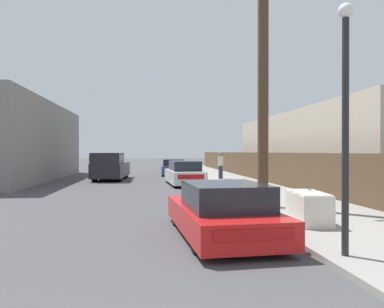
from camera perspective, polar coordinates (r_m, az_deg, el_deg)
sidewalk_curb at (r=25.76m, az=4.67°, el=-3.78°), size 4.20×63.00×0.12m
discarded_fridge at (r=9.99m, az=17.30°, el=-7.78°), size 0.90×1.72×0.81m
parked_sports_car_red at (r=8.56m, az=4.59°, el=-8.80°), size 2.17×4.55×1.23m
car_parked_mid at (r=21.57m, az=-1.19°, el=-3.01°), size 2.05×4.74×1.39m
car_parked_far at (r=30.50m, az=-2.90°, el=-2.10°), size 2.03×4.37×1.30m
pickup_truck at (r=25.77m, az=-12.37°, el=-1.86°), size 2.28×5.34×1.84m
utility_pole at (r=12.91m, az=10.78°, el=12.98°), size 1.80×0.36×9.08m
street_lamp at (r=7.03m, az=22.34°, el=6.48°), size 0.26×0.26×4.37m
wooden_fence at (r=24.53m, az=9.93°, el=-1.81°), size 0.08×44.48×1.74m
building_left_block at (r=28.36m, az=-26.93°, el=1.71°), size 7.00×17.26×5.22m
building_right_house at (r=24.42m, az=20.29°, el=0.85°), size 6.00×19.03×4.27m
pedestrian at (r=24.94m, az=4.39°, el=-1.67°), size 0.34×0.34×1.77m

